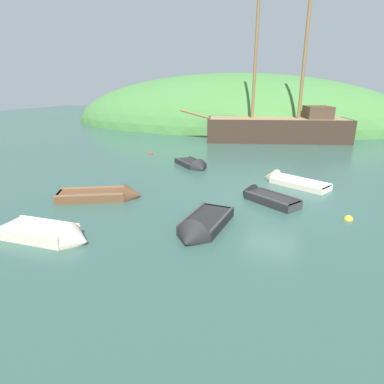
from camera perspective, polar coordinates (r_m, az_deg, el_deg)
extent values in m
plane|color=#33564C|center=(15.61, 14.37, -0.99)|extent=(120.00, 120.00, 0.00)
ellipsoid|color=#477F3D|center=(46.05, 6.99, 11.91)|extent=(45.94, 25.79, 13.31)
cube|color=#38281E|center=(32.10, 14.64, 9.94)|extent=(13.56, 7.08, 2.93)
cube|color=#997A51|center=(31.94, 14.84, 12.45)|extent=(12.98, 6.64, 0.10)
cylinder|color=olive|center=(31.49, 0.61, 13.60)|extent=(2.91, 0.92, 0.97)
cylinder|color=olive|center=(31.59, 11.20, 22.67)|extent=(0.28, 0.28, 10.93)
cylinder|color=olive|center=(32.28, 19.24, 20.98)|extent=(0.30, 0.30, 9.84)
cube|color=#4C3828|center=(32.73, 21.35, 13.01)|extent=(2.82, 3.26, 1.10)
cube|color=beige|center=(17.74, 18.51, 1.19)|extent=(3.17, 2.46, 0.38)
cone|color=beige|center=(18.64, 13.60, 2.43)|extent=(1.18, 1.35, 1.14)
cube|color=white|center=(17.14, 22.66, 0.33)|extent=(0.62, 1.01, 0.27)
cube|color=white|center=(17.94, 17.12, 1.96)|extent=(0.68, 1.06, 0.05)
cube|color=white|center=(17.48, 20.02, 1.23)|extent=(0.68, 1.06, 0.05)
cube|color=white|center=(18.16, 19.44, 2.21)|extent=(2.59, 1.44, 0.07)
cube|color=white|center=(17.21, 17.67, 1.53)|extent=(2.59, 1.44, 0.07)
cube|color=black|center=(12.16, 2.70, -5.39)|extent=(1.53, 2.70, 0.48)
cone|color=black|center=(10.81, -0.48, -8.55)|extent=(1.29, 0.77, 1.23)
cube|color=#3B3B3B|center=(13.22, 4.68, -3.11)|extent=(1.17, 0.23, 0.33)
cube|color=#3B3B3B|center=(11.70, 1.90, -5.41)|extent=(1.20, 0.29, 0.05)
cube|color=#3B3B3B|center=(12.48, 3.47, -3.88)|extent=(1.20, 0.29, 0.05)
cube|color=#3B3B3B|center=(12.27, 0.07, -3.79)|extent=(0.32, 2.54, 0.07)
cube|color=#3B3B3B|center=(11.87, 5.46, -4.67)|extent=(0.32, 2.54, 0.07)
cube|color=beige|center=(12.38, -25.47, -6.73)|extent=(2.61, 1.21, 0.51)
cone|color=beige|center=(11.38, -19.39, -8.11)|extent=(0.67, 1.13, 1.12)
cube|color=white|center=(13.21, -29.51, -5.47)|extent=(0.14, 1.06, 0.36)
cube|color=white|center=(12.01, -24.00, -6.26)|extent=(0.20, 1.08, 0.05)
cube|color=white|center=(12.61, -27.12, -5.56)|extent=(0.20, 1.08, 0.05)
cube|color=white|center=(11.93, -27.42, -6.47)|extent=(2.54, 0.12, 0.07)
cube|color=white|center=(12.64, -23.99, -4.62)|extent=(2.54, 0.12, 0.07)
cube|color=black|center=(14.79, 14.02, -1.59)|extent=(2.56, 2.19, 0.46)
cone|color=black|center=(15.70, 9.77, -0.14)|extent=(1.06, 1.17, 0.99)
cube|color=#3B3B3B|center=(14.14, 17.63, -2.55)|extent=(0.62, 0.85, 0.32)
cube|color=#3B3B3B|center=(14.98, 12.83, -0.56)|extent=(0.68, 0.90, 0.05)
cube|color=#3B3B3B|center=(14.50, 15.35, -1.40)|extent=(0.68, 0.90, 0.05)
cube|color=#3B3B3B|center=(15.07, 15.24, -0.27)|extent=(1.99, 1.36, 0.07)
cube|color=#3B3B3B|center=(14.35, 12.89, -1.02)|extent=(1.99, 1.36, 0.07)
cube|color=brown|center=(15.54, -17.30, -0.83)|extent=(3.25, 2.39, 0.50)
cone|color=brown|center=(15.30, -10.36, -0.58)|extent=(1.16, 1.35, 1.14)
cube|color=#8E6242|center=(15.86, -22.52, -0.75)|extent=(0.57, 1.03, 0.35)
cube|color=#8E6242|center=(15.39, -15.43, -0.10)|extent=(0.64, 1.08, 0.05)
cube|color=#8E6242|center=(15.59, -19.28, -0.24)|extent=(0.64, 1.08, 0.05)
cube|color=#8E6242|center=(14.93, -17.76, -0.52)|extent=(2.72, 1.35, 0.07)
cube|color=#8E6242|center=(15.98, -17.05, 0.77)|extent=(2.72, 1.35, 0.07)
cube|color=black|center=(21.35, -0.34, 4.98)|extent=(2.52, 2.50, 0.41)
cone|color=black|center=(20.08, 1.55, 4.11)|extent=(1.23, 1.24, 1.15)
cube|color=#3B3B3B|center=(22.33, -1.65, 5.72)|extent=(0.84, 0.86, 0.29)
cube|color=#3B3B3B|center=(20.96, 0.16, 5.13)|extent=(0.90, 0.92, 0.05)
cube|color=#3B3B3B|center=(21.68, -0.83, 5.57)|extent=(0.90, 0.92, 0.05)
cube|color=#3B3B3B|center=(21.06, -1.72, 5.44)|extent=(1.70, 1.66, 0.07)
cube|color=#3B3B3B|center=(21.55, 1.00, 5.74)|extent=(1.70, 1.66, 0.07)
sphere|color=yellow|center=(14.10, 25.93, -4.41)|extent=(0.35, 0.35, 0.35)
sphere|color=red|center=(25.19, -7.31, 6.68)|extent=(0.30, 0.30, 0.30)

